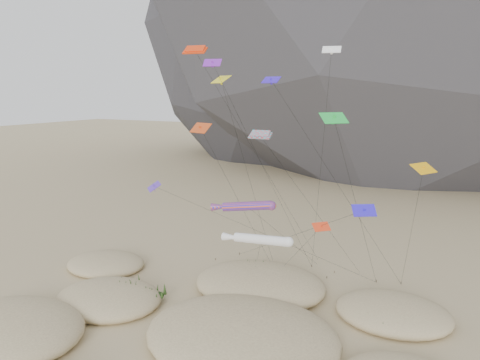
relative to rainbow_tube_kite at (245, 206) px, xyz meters
name	(u,v)px	position (x,y,z in m)	size (l,w,h in m)	color
ground	(194,355)	(0.87, -11.40, -10.43)	(500.00, 500.00, 0.00)	#CCB789
dunes	(200,329)	(-0.32, -8.45, -9.71)	(48.01, 36.88, 4.00)	#CCB789
dune_grass	(203,328)	(-0.02, -8.53, -9.58)	(42.59, 29.09, 1.55)	black
kite_stakes	(307,270)	(3.30, 10.91, -10.28)	(23.29, 4.32, 0.30)	#3F2D1E
rainbow_tube_kite	(245,206)	(0.00, 0.00, 0.00)	(7.31, 15.00, 11.20)	#D95216
white_tube_kite	(258,239)	(3.72, -4.68, -1.66)	(11.08, 16.79, 9.49)	silver
orange_parafoil	(197,53)	(-7.01, 2.37, 15.72)	(11.78, 13.93, 26.99)	red
multi_parafoil	(262,137)	(2.73, -1.83, 7.41)	(7.82, 15.81, 18.53)	#FF1A2D
delta_kites	(274,138)	(2.98, 0.44, 7.17)	(31.02, 18.84, 26.59)	#2919D8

